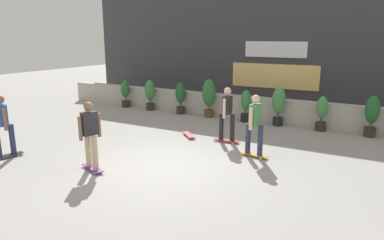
% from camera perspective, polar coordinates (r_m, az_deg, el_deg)
% --- Properties ---
extents(ground_plane, '(48.00, 48.00, 0.00)m').
position_cam_1_polar(ground_plane, '(8.81, -4.77, -7.71)').
color(ground_plane, '#9E9B96').
extents(planter_wall, '(18.00, 0.40, 0.90)m').
position_cam_1_polar(planter_wall, '(13.88, 9.03, 1.99)').
color(planter_wall, '#B2ADA3').
rests_on(planter_wall, ground).
extents(building_backdrop, '(20.00, 2.08, 6.50)m').
position_cam_1_polar(building_backdrop, '(17.42, 14.04, 13.34)').
color(building_backdrop, '#38383D').
rests_on(building_backdrop, ground).
extents(potted_plant_0, '(0.39, 0.39, 1.25)m').
position_cam_1_polar(potted_plant_0, '(16.29, -10.80, 4.43)').
color(potted_plant_0, '#2D2823').
rests_on(potted_plant_0, ground).
extents(potted_plant_1, '(0.43, 0.43, 1.33)m').
position_cam_1_polar(potted_plant_1, '(15.45, -6.87, 4.35)').
color(potted_plant_1, '#2D2823').
rests_on(potted_plant_1, ground).
extents(potted_plant_2, '(0.42, 0.42, 1.32)m').
position_cam_1_polar(potted_plant_2, '(14.60, -1.88, 3.86)').
color(potted_plant_2, '#2D2823').
rests_on(potted_plant_2, ground).
extents(potted_plant_3, '(0.53, 0.53, 1.54)m').
position_cam_1_polar(potted_plant_3, '(13.95, 2.78, 4.07)').
color(potted_plant_3, brown).
rests_on(potted_plant_3, ground).
extents(potted_plant_4, '(0.37, 0.37, 1.21)m').
position_cam_1_polar(potted_plant_4, '(13.40, 8.74, 2.45)').
color(potted_plant_4, black).
rests_on(potted_plant_4, ground).
extents(potted_plant_5, '(0.48, 0.48, 1.43)m').
position_cam_1_polar(potted_plant_5, '(13.00, 13.94, 2.65)').
color(potted_plant_5, black).
rests_on(potted_plant_5, ground).
extents(potted_plant_6, '(0.37, 0.37, 1.20)m').
position_cam_1_polar(potted_plant_6, '(12.74, 20.37, 1.13)').
color(potted_plant_6, '#2D2823').
rests_on(potted_plant_6, ground).
extents(potted_plant_7, '(0.44, 0.44, 1.35)m').
position_cam_1_polar(potted_plant_7, '(12.60, 27.26, 0.93)').
color(potted_plant_7, '#2D2823').
rests_on(potted_plant_7, ground).
extents(skater_far_left, '(0.82, 0.56, 1.70)m').
position_cam_1_polar(skater_far_left, '(9.40, 10.19, -0.49)').
color(skater_far_left, '#BF8C26').
rests_on(skater_far_left, ground).
extents(skater_far_right, '(0.54, 0.82, 1.70)m').
position_cam_1_polar(skater_far_right, '(10.44, -28.43, -0.53)').
color(skater_far_right, black).
rests_on(skater_far_right, ground).
extents(skater_by_wall_left, '(0.80, 0.56, 1.70)m').
position_cam_1_polar(skater_by_wall_left, '(10.62, 5.74, 1.26)').
color(skater_by_wall_left, maroon).
rests_on(skater_by_wall_left, ground).
extents(skater_foreground, '(0.82, 0.53, 1.70)m').
position_cam_1_polar(skater_foreground, '(8.65, -16.25, -2.06)').
color(skater_foreground, '#72338C').
rests_on(skater_foreground, ground).
extents(skateboard_aside, '(0.72, 0.69, 0.08)m').
position_cam_1_polar(skateboard_aside, '(11.37, -0.54, -2.41)').
color(skateboard_aside, maroon).
rests_on(skateboard_aside, ground).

